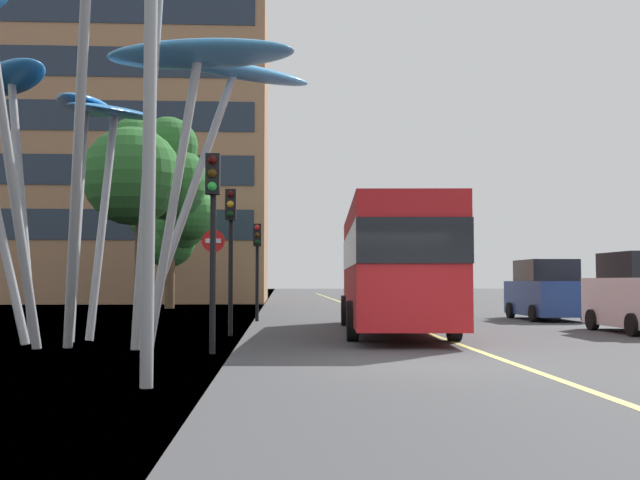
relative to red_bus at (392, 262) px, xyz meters
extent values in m
cube|color=#424244|center=(-0.67, -7.82, -2.02)|extent=(120.00, 240.00, 0.10)
cube|color=#E0D666|center=(0.93, -7.82, -1.97)|extent=(0.16, 144.00, 0.01)
cube|color=red|center=(0.00, 0.00, -0.11)|extent=(3.05, 10.78, 3.01)
cube|color=black|center=(0.00, 0.00, 0.31)|extent=(3.08, 10.89, 0.96)
cube|color=yellow|center=(0.31, 5.25, 1.09)|extent=(1.33, 0.18, 0.36)
cube|color=#B2B2B7|center=(0.00, 0.00, 1.51)|extent=(2.03, 3.83, 0.24)
cylinder|color=black|center=(1.40, 3.22, -1.49)|extent=(0.34, 0.97, 0.96)
cylinder|color=black|center=(-1.01, 3.37, -1.49)|extent=(0.34, 0.97, 0.96)
cylinder|color=black|center=(1.03, -3.00, -1.49)|extent=(0.34, 0.97, 0.96)
cylinder|color=black|center=(-1.38, -2.86, -1.49)|extent=(0.34, 0.97, 0.96)
cylinder|color=#9EA0A5|center=(-5.42, -4.37, 1.22)|extent=(1.29, 0.51, 6.40)
ellipsoid|color=#4CA3E5|center=(-4.90, -4.50, 4.40)|extent=(4.54, 2.60, 0.54)
cylinder|color=#9EA0A5|center=(-5.32, -2.56, 1.39)|extent=(2.38, 1.25, 6.78)
ellipsoid|color=#4CA3E5|center=(-4.26, -2.07, 4.75)|extent=(4.22, 2.82, 0.73)
cylinder|color=#9EA0A5|center=(-7.53, -1.87, 0.94)|extent=(0.47, 1.55, 5.86)
ellipsoid|color=#2D7FD1|center=(-7.41, -1.21, 3.85)|extent=(2.40, 4.45, 1.05)
cylinder|color=#9EA0A5|center=(-8.13, -1.88, 1.07)|extent=(0.54, 2.49, 6.14)
ellipsoid|color=#388EDB|center=(-8.29, -0.74, 4.11)|extent=(1.97, 4.55, 0.90)
cylinder|color=#9EA0A5|center=(-9.44, -2.10, 1.32)|extent=(1.29, 1.34, 6.62)
ellipsoid|color=#2D7FD1|center=(-9.94, -1.57, 4.61)|extent=(2.84, 2.92, 0.88)
cylinder|color=#9EA0A5|center=(-8.63, -5.39, 2.16)|extent=(1.06, 1.98, 8.30)
cylinder|color=#9EA0A5|center=(-7.10, -5.82, 2.20)|extent=(1.34, 3.20, 8.41)
cylinder|color=#9EA0A5|center=(-5.87, -5.02, 2.14)|extent=(0.77, 0.59, 8.23)
cylinder|color=black|center=(-4.44, -5.83, 0.00)|extent=(0.12, 0.12, 3.93)
cube|color=black|center=(-4.44, -5.97, 1.57)|extent=(0.28, 0.24, 0.80)
sphere|color=#390706|center=(-4.44, -6.10, 1.83)|extent=(0.18, 0.18, 0.18)
sphere|color=#3A2707|center=(-4.44, -6.10, 1.57)|extent=(0.18, 0.18, 0.18)
sphere|color=green|center=(-4.44, -6.10, 1.31)|extent=(0.18, 0.18, 0.18)
cylinder|color=black|center=(-4.40, -1.04, -0.06)|extent=(0.12, 0.12, 3.81)
cube|color=black|center=(-4.40, -1.18, 1.45)|extent=(0.28, 0.24, 0.80)
sphere|color=#390706|center=(-4.40, -1.31, 1.71)|extent=(0.18, 0.18, 0.18)
sphere|color=orange|center=(-4.40, -1.31, 1.45)|extent=(0.18, 0.18, 0.18)
sphere|color=black|center=(-4.40, -1.31, 1.19)|extent=(0.18, 0.18, 0.18)
cylinder|color=black|center=(-3.93, 6.05, -0.24)|extent=(0.12, 0.12, 3.45)
cube|color=black|center=(-3.93, 5.91, 1.08)|extent=(0.28, 0.24, 0.80)
sphere|color=red|center=(-3.93, 5.78, 1.34)|extent=(0.18, 0.18, 0.18)
sphere|color=#3A2707|center=(-3.93, 5.78, 1.08)|extent=(0.18, 0.18, 0.18)
sphere|color=black|center=(-3.93, 5.78, 0.82)|extent=(0.18, 0.18, 0.18)
cylinder|color=black|center=(5.96, 0.71, -1.67)|extent=(0.20, 0.60, 0.60)
cylinder|color=black|center=(5.96, -1.82, -1.67)|extent=(0.20, 0.60, 0.60)
cube|color=navy|center=(6.63, 6.38, -1.17)|extent=(1.85, 4.27, 1.24)
cube|color=black|center=(6.63, 6.38, -0.16)|extent=(1.71, 2.35, 0.78)
cylinder|color=black|center=(7.55, 7.70, -1.67)|extent=(0.20, 0.60, 0.60)
cylinder|color=black|center=(5.70, 7.70, -1.67)|extent=(0.20, 0.60, 0.60)
cylinder|color=black|center=(7.55, 5.06, -1.67)|extent=(0.20, 0.60, 0.60)
cylinder|color=black|center=(5.70, 5.06, -1.67)|extent=(0.20, 0.60, 0.60)
cylinder|color=gray|center=(-4.89, -10.55, 2.07)|extent=(0.18, 0.18, 8.08)
cylinder|color=brown|center=(-8.83, 10.42, -0.04)|extent=(0.49, 0.49, 3.85)
sphere|color=#286028|center=(-9.30, 11.44, 5.14)|extent=(2.58, 2.58, 2.58)
sphere|color=#286028|center=(-7.89, 11.50, 3.69)|extent=(3.31, 3.31, 3.31)
sphere|color=#286028|center=(-7.93, 11.51, 5.21)|extent=(2.55, 2.55, 2.55)
sphere|color=#286028|center=(-7.69, 11.58, 3.60)|extent=(2.70, 2.70, 2.70)
sphere|color=#286028|center=(-9.04, 9.42, 3.64)|extent=(3.94, 3.94, 3.94)
cylinder|color=brown|center=(-8.83, 18.54, -0.59)|extent=(0.51, 0.51, 2.76)
sphere|color=#2D6B2D|center=(-7.73, 17.69, 2.88)|extent=(2.72, 2.72, 2.72)
sphere|color=#2D6B2D|center=(-8.38, 18.72, 2.43)|extent=(2.75, 2.75, 2.75)
sphere|color=#2D6B2D|center=(-8.84, 19.49, 2.39)|extent=(2.96, 2.96, 2.96)
sphere|color=#2D6B2D|center=(-9.79, 19.62, 2.92)|extent=(2.89, 2.89, 2.89)
sphere|color=#2D6B2D|center=(-9.03, 19.31, 1.60)|extent=(2.85, 2.85, 2.85)
cylinder|color=gray|center=(-4.86, -1.01, -0.58)|extent=(0.08, 0.08, 2.77)
cylinder|color=red|center=(-4.86, -1.04, 0.51)|extent=(0.60, 0.03, 0.60)
cube|color=white|center=(-4.86, -1.07, 0.51)|extent=(0.40, 0.04, 0.11)
cube|color=#936B4C|center=(-14.40, 32.12, 8.02)|extent=(20.59, 13.85, 19.98)
cube|color=#1E2838|center=(-14.40, 25.18, 2.86)|extent=(19.36, 0.08, 1.86)
cube|color=#1E2838|center=(-14.40, 25.18, 6.19)|extent=(19.36, 0.08, 1.86)
cube|color=#1E2838|center=(-14.40, 25.18, 9.52)|extent=(19.36, 0.08, 1.86)
cube|color=#1E2838|center=(-14.40, 25.18, 12.85)|extent=(19.36, 0.08, 1.86)
cube|color=#1E2838|center=(-14.40, 25.18, 16.18)|extent=(19.36, 0.08, 1.86)
camera|label=1|loc=(-3.10, -20.82, -0.53)|focal=42.33mm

